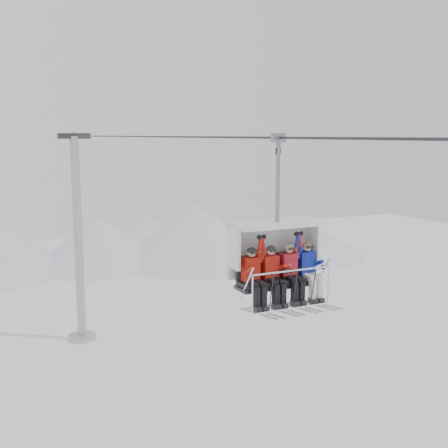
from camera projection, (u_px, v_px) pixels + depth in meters
name	position (u px, v px, depth m)	size (l,w,h in m)	color
ridgeline	(23.00, 246.00, 53.95)	(72.00, 21.00, 7.00)	white
lift_tower_right	(79.00, 254.00, 36.25)	(2.00, 1.80, 13.48)	#A8AAAF
haul_cable	(224.00, 137.00, 15.42)	(0.06, 0.06, 50.00)	#2E2E33
chairlift_carrier	(274.00, 251.00, 13.33)	(2.21, 1.17, 3.98)	black
skier_far_left	(253.00, 276.00, 12.83)	(0.38, 1.69, 1.52)	red
skier_center_left	(273.00, 273.00, 13.04)	(0.38, 1.69, 1.52)	red
skier_center_right	(291.00, 271.00, 13.26)	(0.38, 1.69, 1.52)	red
skier_far_right	(309.00, 269.00, 13.47)	(0.38, 1.69, 1.52)	#1426A5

